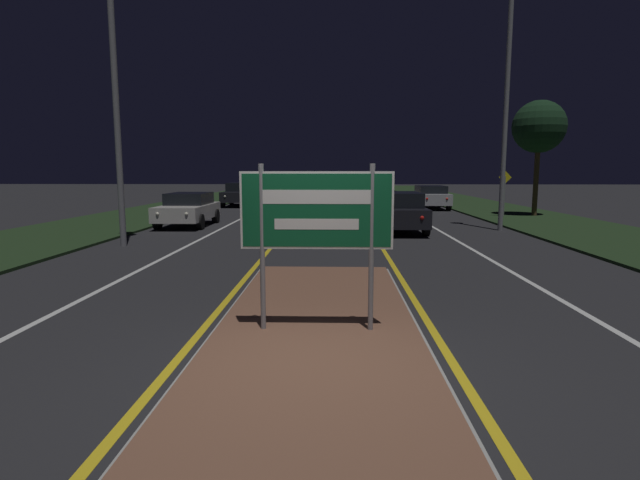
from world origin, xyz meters
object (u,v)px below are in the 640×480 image
streetlight_right_near (509,50)px  car_receding_1 (430,196)px  car_receding_0 (397,211)px  car_approaching_0 (188,209)px  streetlight_left_near (111,11)px  warning_sign (505,189)px  car_approaching_1 (241,194)px  highway_sign (317,217)px

streetlight_right_near → car_receding_1: size_ratio=2.33×
streetlight_right_near → car_receding_0: 7.04m
car_approaching_0 → streetlight_left_near: bearing=-93.5°
streetlight_left_near → warning_sign: bearing=33.4°
car_approaching_0 → car_approaching_1: size_ratio=0.95×
streetlight_right_near → warning_sign: bearing=70.5°
streetlight_left_near → warning_sign: streetlight_left_near is taller
car_receding_0 → warning_sign: (5.79, 5.55, 0.63)m
warning_sign → streetlight_right_near: bearing=-109.5°
streetlight_left_near → car_receding_1: (12.03, 15.37, -5.99)m
car_approaching_1 → streetlight_right_near: bearing=-46.6°
streetlight_left_near → car_approaching_1: streetlight_left_near is taller
streetlight_left_near → car_approaching_0: 8.22m
streetlight_left_near → car_receding_0: size_ratio=2.18×
car_receding_1 → streetlight_right_near: bearing=-86.8°
car_receding_1 → car_approaching_0: (-11.69, -9.77, -0.02)m
car_receding_0 → car_receding_1: car_receding_0 is taller
car_receding_0 → car_approaching_1: bearing=122.0°
car_receding_1 → car_approaching_1: (-11.71, 2.04, 0.05)m
car_approaching_1 → car_receding_0: bearing=-58.0°
streetlight_left_near → streetlight_right_near: (12.64, 4.37, -0.15)m
highway_sign → streetlight_right_near: (6.53, 12.46, 4.93)m
highway_sign → streetlight_left_near: streetlight_left_near is taller
car_receding_0 → streetlight_right_near: bearing=5.4°
highway_sign → streetlight_right_near: 14.91m
car_receding_1 → car_approaching_1: bearing=170.1°
streetlight_left_near → car_approaching_1: (0.32, 17.41, -5.94)m
car_receding_0 → car_approaching_0: car_receding_0 is taller
car_receding_0 → car_approaching_0: bearing=169.1°
car_approaching_0 → car_approaching_1: car_approaching_1 is taller
streetlight_right_near → car_receding_0: size_ratio=2.23×
streetlight_right_near → car_approaching_0: size_ratio=2.47×
car_receding_1 → highway_sign: bearing=-104.2°
car_receding_1 → warning_sign: 6.35m
streetlight_left_near → car_receding_1: 20.42m
highway_sign → car_approaching_1: 26.16m
car_receding_0 → warning_sign: 8.04m
car_approaching_1 → warning_sign: 16.21m
streetlight_left_near → highway_sign: bearing=-52.9°
streetlight_left_near → warning_sign: size_ratio=4.61×
streetlight_right_near → warning_sign: streetlight_right_near is taller
streetlight_left_near → car_approaching_0: streetlight_left_near is taller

